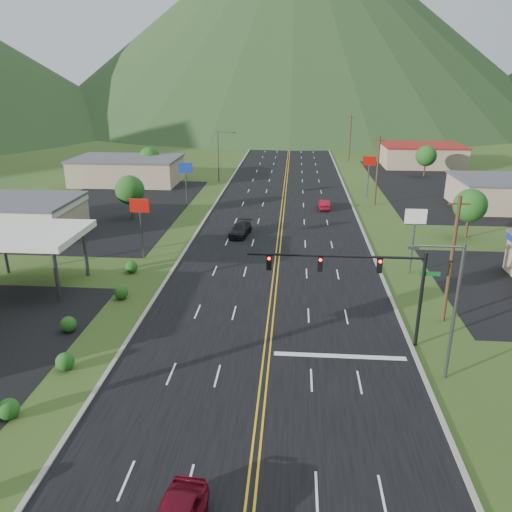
# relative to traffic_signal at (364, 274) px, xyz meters

# --- Properties ---
(ground) EXTENTS (500.00, 500.00, 0.00)m
(ground) POSITION_rel_traffic_signal_xyz_m (-6.48, -14.00, -5.33)
(ground) COLOR #263D15
(ground) RESTS_ON ground
(road) EXTENTS (20.00, 460.00, 0.04)m
(road) POSITION_rel_traffic_signal_xyz_m (-6.48, -14.00, -5.33)
(road) COLOR black
(road) RESTS_ON ground
(curb_west) EXTENTS (0.30, 460.00, 0.14)m
(curb_west) POSITION_rel_traffic_signal_xyz_m (-16.63, -14.00, -5.33)
(curb_west) COLOR gray
(curb_west) RESTS_ON ground
(curb_east) EXTENTS (0.30, 460.00, 0.14)m
(curb_east) POSITION_rel_traffic_signal_xyz_m (3.67, -14.00, -5.33)
(curb_east) COLOR gray
(curb_east) RESTS_ON ground
(traffic_signal) EXTENTS (13.10, 0.43, 7.00)m
(traffic_signal) POSITION_rel_traffic_signal_xyz_m (0.00, 0.00, 0.00)
(traffic_signal) COLOR black
(traffic_signal) RESTS_ON ground
(streetlight_east) EXTENTS (3.28, 0.25, 9.00)m
(streetlight_east) POSITION_rel_traffic_signal_xyz_m (4.70, -4.00, -0.15)
(streetlight_east) COLOR #59595E
(streetlight_east) RESTS_ON ground
(streetlight_west) EXTENTS (3.28, 0.25, 9.00)m
(streetlight_west) POSITION_rel_traffic_signal_xyz_m (-18.16, 56.00, -0.15)
(streetlight_west) COLOR #59595E
(streetlight_west) RESTS_ON ground
(gas_canopy) EXTENTS (10.00, 8.00, 5.30)m
(gas_canopy) POSITION_rel_traffic_signal_xyz_m (-28.48, 8.00, -0.46)
(gas_canopy) COLOR white
(gas_canopy) RESTS_ON ground
(building_west_mid) EXTENTS (14.40, 10.40, 4.10)m
(building_west_mid) POSITION_rel_traffic_signal_xyz_m (-38.48, 24.00, -3.06)
(building_west_mid) COLOR tan
(building_west_mid) RESTS_ON ground
(building_west_far) EXTENTS (18.40, 11.40, 4.50)m
(building_west_far) POSITION_rel_traffic_signal_xyz_m (-34.48, 54.00, -3.07)
(building_west_far) COLOR tan
(building_west_far) RESTS_ON ground
(building_east_mid) EXTENTS (14.40, 11.40, 4.30)m
(building_east_mid) POSITION_rel_traffic_signal_xyz_m (25.52, 41.00, -3.17)
(building_east_mid) COLOR tan
(building_east_mid) RESTS_ON ground
(building_east_far) EXTENTS (16.40, 12.40, 4.50)m
(building_east_far) POSITION_rel_traffic_signal_xyz_m (21.52, 76.00, -3.07)
(building_east_far) COLOR tan
(building_east_far) RESTS_ON ground
(pole_sign_west_a) EXTENTS (2.00, 0.18, 6.40)m
(pole_sign_west_a) POSITION_rel_traffic_signal_xyz_m (-20.48, 16.00, -0.28)
(pole_sign_west_a) COLOR #59595E
(pole_sign_west_a) RESTS_ON ground
(pole_sign_west_b) EXTENTS (2.00, 0.18, 6.40)m
(pole_sign_west_b) POSITION_rel_traffic_signal_xyz_m (-20.48, 38.00, -0.28)
(pole_sign_west_b) COLOR #59595E
(pole_sign_west_b) RESTS_ON ground
(pole_sign_east_a) EXTENTS (2.00, 0.18, 6.40)m
(pole_sign_east_a) POSITION_rel_traffic_signal_xyz_m (6.52, 14.00, -0.28)
(pole_sign_east_a) COLOR #59595E
(pole_sign_east_a) RESTS_ON ground
(pole_sign_east_b) EXTENTS (2.00, 0.18, 6.40)m
(pole_sign_east_b) POSITION_rel_traffic_signal_xyz_m (6.52, 46.00, -0.28)
(pole_sign_east_b) COLOR #59595E
(pole_sign_east_b) RESTS_ON ground
(tree_west_a) EXTENTS (3.84, 3.84, 5.82)m
(tree_west_a) POSITION_rel_traffic_signal_xyz_m (-26.48, 31.00, -1.44)
(tree_west_a) COLOR #382314
(tree_west_a) RESTS_ON ground
(tree_west_b) EXTENTS (3.84, 3.84, 5.82)m
(tree_west_b) POSITION_rel_traffic_signal_xyz_m (-31.48, 58.00, -1.44)
(tree_west_b) COLOR #382314
(tree_west_b) RESTS_ON ground
(tree_east_a) EXTENTS (3.84, 3.84, 5.82)m
(tree_east_a) POSITION_rel_traffic_signal_xyz_m (15.52, 26.00, -1.44)
(tree_east_a) COLOR #382314
(tree_east_a) RESTS_ON ground
(tree_east_b) EXTENTS (3.84, 3.84, 5.82)m
(tree_east_b) POSITION_rel_traffic_signal_xyz_m (19.52, 64.00, -1.44)
(tree_east_b) COLOR #382314
(tree_east_b) RESTS_ON ground
(utility_pole_a) EXTENTS (1.60, 0.28, 10.00)m
(utility_pole_a) POSITION_rel_traffic_signal_xyz_m (7.02, 4.00, -0.20)
(utility_pole_a) COLOR #382314
(utility_pole_a) RESTS_ON ground
(utility_pole_b) EXTENTS (1.60, 0.28, 10.00)m
(utility_pole_b) POSITION_rel_traffic_signal_xyz_m (7.02, 41.00, -0.20)
(utility_pole_b) COLOR #382314
(utility_pole_b) RESTS_ON ground
(utility_pole_c) EXTENTS (1.60, 0.28, 10.00)m
(utility_pole_c) POSITION_rel_traffic_signal_xyz_m (7.02, 81.00, -0.20)
(utility_pole_c) COLOR #382314
(utility_pole_c) RESTS_ON ground
(utility_pole_d) EXTENTS (1.60, 0.28, 10.00)m
(utility_pole_d) POSITION_rel_traffic_signal_xyz_m (7.02, 121.00, -0.20)
(utility_pole_d) COLOR #382314
(utility_pole_d) RESTS_ON ground
(mountain_n) EXTENTS (220.00, 220.00, 85.00)m
(mountain_n) POSITION_rel_traffic_signal_xyz_m (-6.48, 206.00, 37.17)
(mountain_n) COLOR #1E391A
(mountain_n) RESTS_ON ground
(car_dark_mid) EXTENTS (2.69, 5.15, 1.43)m
(car_dark_mid) POSITION_rel_traffic_signal_xyz_m (-11.19, 24.68, -4.62)
(car_dark_mid) COLOR black
(car_dark_mid) RESTS_ON ground
(car_red_far) EXTENTS (1.54, 4.10, 1.34)m
(car_red_far) POSITION_rel_traffic_signal_xyz_m (-0.57, 38.15, -4.66)
(car_red_far) COLOR maroon
(car_red_far) RESTS_ON ground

